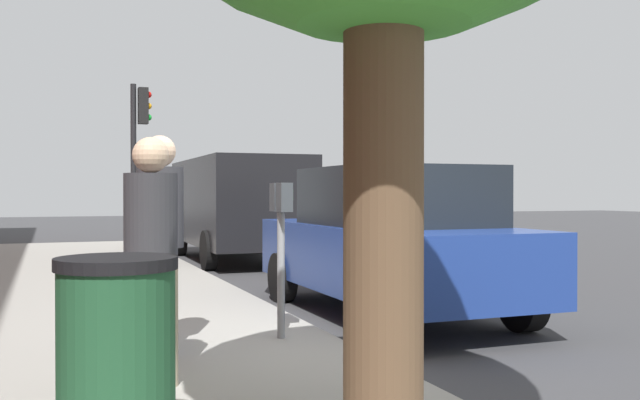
{
  "coord_description": "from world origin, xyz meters",
  "views": [
    {
      "loc": [
        -5.94,
        2.48,
        1.47
      ],
      "look_at": [
        0.6,
        -0.05,
        1.4
      ],
      "focal_mm": 39.83,
      "sensor_mm": 36.0,
      "label": 1
    }
  ],
  "objects_px": {
    "pedestrian_bystander": "(151,239)",
    "parked_sedan_near": "(390,241)",
    "parked_van_far": "(237,203)",
    "traffic_signal": "(138,140)",
    "parking_meter": "(281,226)",
    "trash_bin": "(117,360)",
    "pedestrian_at_meter": "(160,222)"
  },
  "relations": [
    {
      "from": "pedestrian_bystander",
      "to": "parked_sedan_near",
      "type": "height_order",
      "value": "pedestrian_bystander"
    },
    {
      "from": "parked_van_far",
      "to": "traffic_signal",
      "type": "xyz_separation_m",
      "value": [
        0.4,
        2.02,
        1.32
      ]
    },
    {
      "from": "parking_meter",
      "to": "parked_sedan_near",
      "type": "distance_m",
      "value": 2.37
    },
    {
      "from": "parked_sedan_near",
      "to": "pedestrian_bystander",
      "type": "bearing_deg",
      "value": 128.83
    },
    {
      "from": "parked_sedan_near",
      "to": "trash_bin",
      "type": "distance_m",
      "value": 5.35
    },
    {
      "from": "pedestrian_at_meter",
      "to": "parked_van_far",
      "type": "bearing_deg",
      "value": 76.31
    },
    {
      "from": "pedestrian_at_meter",
      "to": "parked_van_far",
      "type": "height_order",
      "value": "parked_van_far"
    },
    {
      "from": "parked_van_far",
      "to": "trash_bin",
      "type": "distance_m",
      "value": 11.89
    },
    {
      "from": "parked_van_far",
      "to": "pedestrian_bystander",
      "type": "bearing_deg",
      "value": 162.28
    },
    {
      "from": "pedestrian_at_meter",
      "to": "pedestrian_bystander",
      "type": "height_order",
      "value": "pedestrian_at_meter"
    },
    {
      "from": "parking_meter",
      "to": "pedestrian_at_meter",
      "type": "relative_size",
      "value": 0.78
    },
    {
      "from": "parking_meter",
      "to": "parked_van_far",
      "type": "bearing_deg",
      "value": -11.85
    },
    {
      "from": "pedestrian_bystander",
      "to": "parked_sedan_near",
      "type": "bearing_deg",
      "value": 11.59
    },
    {
      "from": "pedestrian_bystander",
      "to": "traffic_signal",
      "type": "bearing_deg",
      "value": 56.5
    },
    {
      "from": "traffic_signal",
      "to": "parked_van_far",
      "type": "bearing_deg",
      "value": -101.22
    },
    {
      "from": "pedestrian_bystander",
      "to": "parked_sedan_near",
      "type": "distance_m",
      "value": 4.05
    },
    {
      "from": "pedestrian_at_meter",
      "to": "parked_van_far",
      "type": "relative_size",
      "value": 0.35
    },
    {
      "from": "trash_bin",
      "to": "pedestrian_at_meter",
      "type": "bearing_deg",
      "value": -12.95
    },
    {
      "from": "pedestrian_at_meter",
      "to": "traffic_signal",
      "type": "bearing_deg",
      "value": 89.06
    },
    {
      "from": "parking_meter",
      "to": "pedestrian_at_meter",
      "type": "bearing_deg",
      "value": 92.31
    },
    {
      "from": "pedestrian_bystander",
      "to": "parked_van_far",
      "type": "xyz_separation_m",
      "value": [
        9.85,
        -3.15,
        0.11
      ]
    },
    {
      "from": "parking_meter",
      "to": "parked_van_far",
      "type": "relative_size",
      "value": 0.27
    },
    {
      "from": "traffic_signal",
      "to": "trash_bin",
      "type": "xyz_separation_m",
      "value": [
        -11.74,
        1.49,
        -1.92
      ]
    },
    {
      "from": "pedestrian_bystander",
      "to": "trash_bin",
      "type": "relative_size",
      "value": 1.69
    },
    {
      "from": "parked_sedan_near",
      "to": "trash_bin",
      "type": "xyz_separation_m",
      "value": [
        -4.03,
        3.51,
        -0.24
      ]
    },
    {
      "from": "parking_meter",
      "to": "parked_sedan_near",
      "type": "bearing_deg",
      "value": -51.55
    },
    {
      "from": "parked_sedan_near",
      "to": "parking_meter",
      "type": "bearing_deg",
      "value": 128.45
    },
    {
      "from": "pedestrian_bystander",
      "to": "traffic_signal",
      "type": "height_order",
      "value": "traffic_signal"
    },
    {
      "from": "pedestrian_at_meter",
      "to": "parking_meter",
      "type": "bearing_deg",
      "value": 7.0
    },
    {
      "from": "parking_meter",
      "to": "pedestrian_at_meter",
      "type": "height_order",
      "value": "pedestrian_at_meter"
    },
    {
      "from": "pedestrian_bystander",
      "to": "trash_bin",
      "type": "bearing_deg",
      "value": -130.95
    },
    {
      "from": "parking_meter",
      "to": "parked_sedan_near",
      "type": "xyz_separation_m",
      "value": [
        1.46,
        -1.84,
        -0.27
      ]
    }
  ]
}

